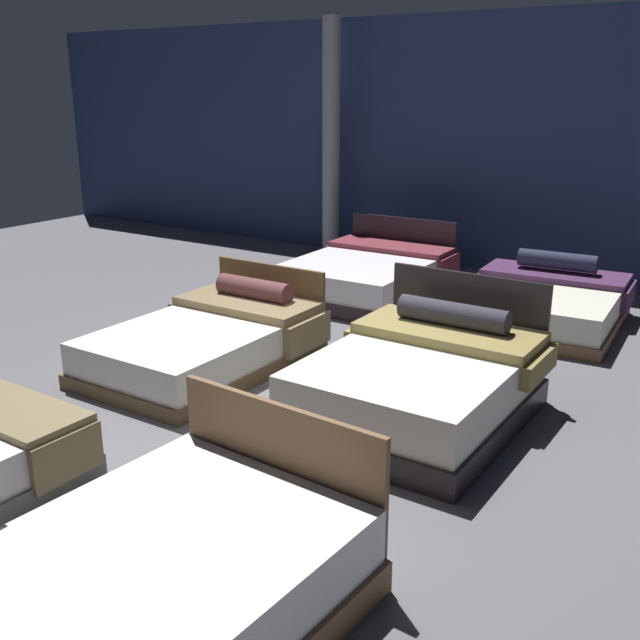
{
  "coord_description": "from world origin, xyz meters",
  "views": [
    {
      "loc": [
        3.36,
        -4.62,
        2.54
      ],
      "look_at": [
        -0.16,
        0.79,
        0.49
      ],
      "focal_mm": 41.42,
      "sensor_mm": 36.0,
      "label": 1
    }
  ],
  "objects": [
    {
      "name": "bed_1",
      "position": [
        1.09,
        -2.61,
        0.25
      ],
      "size": [
        1.61,
        2.13,
        0.88
      ],
      "rotation": [
        0.0,
        0.0,
        -0.06
      ],
      "color": "brown",
      "rests_on": "ground_plane"
    },
    {
      "name": "support_pillar",
      "position": [
        -2.72,
        5.01,
        1.75
      ],
      "size": [
        0.27,
        0.27,
        3.5
      ],
      "primitive_type": "cylinder",
      "color": "#99999E",
      "rests_on": "ground_plane"
    },
    {
      "name": "bed_3",
      "position": [
        1.09,
        0.33,
        0.3
      ],
      "size": [
        1.63,
        1.95,
        1.01
      ],
      "rotation": [
        0.0,
        0.0,
        -0.01
      ],
      "color": "black",
      "rests_on": "ground_plane"
    },
    {
      "name": "bed_5",
      "position": [
        1.14,
        3.32,
        0.23
      ],
      "size": [
        1.77,
        2.0,
        0.7
      ],
      "rotation": [
        0.0,
        0.0,
        0.06
      ],
      "color": "brown",
      "rests_on": "ground_plane"
    },
    {
      "name": "bed_2",
      "position": [
        -1.12,
        0.34,
        0.24
      ],
      "size": [
        1.53,
        2.18,
        0.79
      ],
      "rotation": [
        0.0,
        0.0,
        -0.0
      ],
      "color": "brown",
      "rests_on": "ground_plane"
    },
    {
      "name": "bed_4",
      "position": [
        -1.09,
        3.3,
        0.25
      ],
      "size": [
        1.71,
        2.18,
        0.84
      ],
      "rotation": [
        0.0,
        0.0,
        0.02
      ],
      "color": "black",
      "rests_on": "ground_plane"
    },
    {
      "name": "showroom_back_wall",
      "position": [
        0.0,
        5.44,
        1.75
      ],
      "size": [
        18.0,
        0.06,
        3.5
      ],
      "primitive_type": "cube",
      "color": "navy",
      "rests_on": "ground_plane"
    },
    {
      "name": "ground_plane",
      "position": [
        0.0,
        0.0,
        -0.01
      ],
      "size": [
        18.0,
        18.0,
        0.02
      ],
      "primitive_type": "cube",
      "color": "#5B5B60"
    }
  ]
}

